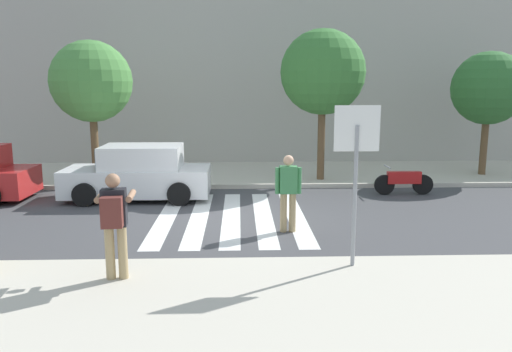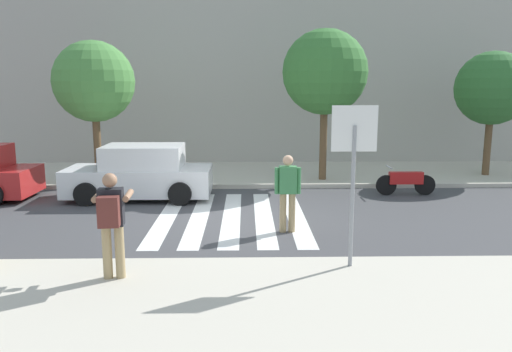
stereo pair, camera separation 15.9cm
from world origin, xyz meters
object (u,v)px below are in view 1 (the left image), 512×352
(photographer_with_backpack, at_px, (114,217))
(street_tree_west, at_px, (91,82))
(parked_car_white, at_px, (139,174))
(street_tree_center, at_px, (323,73))
(street_tree_east, at_px, (489,89))
(pedestrian_crossing, at_px, (288,189))
(motorcycle, at_px, (404,181))
(stop_sign, at_px, (356,150))

(photographer_with_backpack, relative_size, street_tree_west, 0.38)
(street_tree_west, bearing_deg, photographer_with_backpack, -72.48)
(parked_car_white, relative_size, street_tree_west, 0.91)
(street_tree_center, distance_m, street_tree_east, 5.92)
(street_tree_east, bearing_deg, pedestrian_crossing, -139.77)
(photographer_with_backpack, distance_m, motorcycle, 9.67)
(motorcycle, xyz_separation_m, street_tree_west, (-9.55, 1.69, 2.92))
(photographer_with_backpack, distance_m, street_tree_center, 10.10)
(parked_car_white, height_order, street_tree_west, street_tree_west)
(street_tree_west, relative_size, street_tree_east, 1.06)
(street_tree_center, relative_size, street_tree_east, 1.15)
(pedestrian_crossing, bearing_deg, street_tree_center, 73.69)
(street_tree_west, distance_m, street_tree_east, 13.23)
(pedestrian_crossing, distance_m, street_tree_center, 6.40)
(parked_car_white, xyz_separation_m, motorcycle, (7.77, 0.30, -0.31))
(street_tree_center, bearing_deg, parked_car_white, -158.88)
(pedestrian_crossing, height_order, street_tree_east, street_tree_east)
(motorcycle, height_order, street_tree_west, street_tree_west)
(pedestrian_crossing, distance_m, motorcycle, 5.38)
(stop_sign, relative_size, motorcycle, 1.56)
(photographer_with_backpack, bearing_deg, street_tree_west, 107.52)
(parked_car_white, bearing_deg, motorcycle, 2.21)
(motorcycle, bearing_deg, street_tree_center, 139.83)
(motorcycle, xyz_separation_m, street_tree_east, (3.65, 2.60, 2.70))
(pedestrian_crossing, relative_size, motorcycle, 0.98)
(stop_sign, height_order, street_tree_center, street_tree_center)
(stop_sign, xyz_separation_m, street_tree_center, (0.75, 8.09, 1.48))
(pedestrian_crossing, relative_size, street_tree_center, 0.35)
(street_tree_center, bearing_deg, photographer_with_backpack, -118.59)
(motorcycle, relative_size, street_tree_center, 0.36)
(stop_sign, distance_m, pedestrian_crossing, 2.91)
(pedestrian_crossing, xyz_separation_m, motorcycle, (3.83, 3.73, -0.56))
(street_tree_center, height_order, street_tree_east, street_tree_center)
(parked_car_white, height_order, motorcycle, parked_car_white)
(motorcycle, bearing_deg, pedestrian_crossing, -135.77)
(photographer_with_backpack, height_order, pedestrian_crossing, photographer_with_backpack)
(photographer_with_backpack, xyz_separation_m, street_tree_west, (-2.66, 8.43, 2.16))
(stop_sign, xyz_separation_m, photographer_with_backpack, (-3.93, -0.51, -0.98))
(pedestrian_crossing, distance_m, street_tree_west, 8.22)
(motorcycle, xyz_separation_m, street_tree_center, (-2.20, 1.85, 3.22))
(photographer_with_backpack, distance_m, parked_car_white, 6.52)
(stop_sign, distance_m, motorcycle, 7.12)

